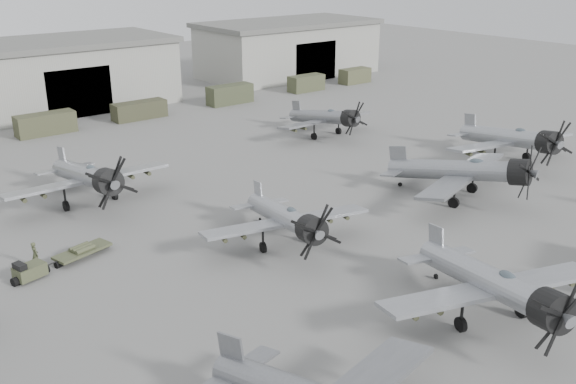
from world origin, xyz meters
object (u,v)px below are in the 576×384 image
object	(u,v)px
tug_trailer	(51,263)
ground_crew	(35,255)
aircraft_far_1	(328,118)
aircraft_far_0	(89,177)
aircraft_mid_2	(467,171)
aircraft_mid_3	(514,139)
aircraft_mid_1	(288,219)
aircraft_near_1	(498,286)

from	to	relation	value
tug_trailer	ground_crew	bearing A→B (deg)	102.78
aircraft_far_1	aircraft_far_0	bearing A→B (deg)	-173.09
aircraft_mid_2	aircraft_mid_3	bearing A→B (deg)	-1.01
aircraft_far_0	aircraft_far_1	xyz separation A→B (m)	(28.39, 3.35, -0.26)
ground_crew	tug_trailer	bearing A→B (deg)	-157.99
aircraft_mid_1	aircraft_far_1	size ratio (longest dim) A/B	1.01
aircraft_mid_1	aircraft_far_0	size ratio (longest dim) A/B	0.90
aircraft_far_0	ground_crew	bearing A→B (deg)	-130.46
aircraft_mid_1	aircraft_far_0	world-z (taller)	aircraft_far_0
aircraft_mid_1	aircraft_far_1	distance (m)	28.59
aircraft_near_1	aircraft_far_0	size ratio (longest dim) A/B	0.99
aircraft_mid_2	aircraft_far_1	xyz separation A→B (m)	(4.01, 21.35, -0.32)
aircraft_near_1	aircraft_mid_1	xyz separation A→B (m)	(-2.69, 14.57, -0.24)
tug_trailer	aircraft_near_1	bearing A→B (deg)	-66.36
aircraft_near_1	tug_trailer	xyz separation A→B (m)	(-16.59, 21.42, -1.91)
aircraft_mid_1	aircraft_near_1	bearing A→B (deg)	-65.57
aircraft_near_1	aircraft_mid_1	distance (m)	14.82
aircraft_mid_3	aircraft_far_0	xyz separation A→B (m)	(-35.74, 14.88, -0.08)
aircraft_near_1	aircraft_mid_2	xyz separation A→B (m)	(14.31, 12.61, 0.08)
aircraft_near_1	aircraft_far_0	world-z (taller)	aircraft_far_0
aircraft_near_1	aircraft_far_0	bearing A→B (deg)	126.29
aircraft_mid_1	aircraft_mid_2	distance (m)	17.11
aircraft_mid_1	ground_crew	bearing A→B (deg)	165.17
aircraft_mid_1	aircraft_mid_2	xyz separation A→B (m)	(17.00, -1.96, 0.32)
aircraft_mid_2	aircraft_mid_3	world-z (taller)	aircraft_mid_3
aircraft_far_1	tug_trailer	size ratio (longest dim) A/B	1.75
aircraft_mid_3	tug_trailer	distance (m)	42.69
aircraft_far_1	aircraft_near_1	bearing A→B (deg)	-118.17
aircraft_far_0	aircraft_mid_2	bearing A→B (deg)	-35.61
aircraft_near_1	ground_crew	distance (m)	28.37
aircraft_mid_3	aircraft_far_0	distance (m)	38.71
aircraft_mid_3	aircraft_near_1	bearing A→B (deg)	-135.65
aircraft_mid_2	aircraft_far_0	size ratio (longest dim) A/B	1.03
aircraft_near_1	tug_trailer	bearing A→B (deg)	145.84
aircraft_near_1	aircraft_far_0	distance (m)	32.22
aircraft_near_1	ground_crew	bearing A→B (deg)	145.36
aircraft_mid_3	aircraft_far_1	bearing A→B (deg)	124.79
aircraft_near_1	tug_trailer	distance (m)	27.16
aircraft_mid_1	ground_crew	world-z (taller)	aircraft_mid_1
aircraft_far_1	ground_crew	distance (m)	37.30
aircraft_far_1	aircraft_mid_3	bearing A→B (deg)	-67.87
aircraft_near_1	aircraft_far_1	distance (m)	38.59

